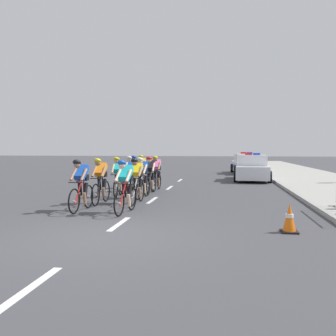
# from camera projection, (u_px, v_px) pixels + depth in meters

# --- Properties ---
(ground_plane) EXTENTS (160.00, 160.00, 0.00)m
(ground_plane) POSITION_uv_depth(u_px,v_px,m) (102.00, 237.00, 7.30)
(ground_plane) COLOR #424247
(sidewalk_slab) EXTENTS (5.11, 60.00, 0.12)m
(sidewalk_slab) POSITION_uv_depth(u_px,v_px,m) (317.00, 180.00, 19.89)
(sidewalk_slab) COLOR #A3A099
(sidewalk_slab) RESTS_ON ground
(kerb_edge) EXTENTS (0.16, 60.00, 0.13)m
(kerb_edge) POSITION_uv_depth(u_px,v_px,m) (272.00, 179.00, 20.27)
(kerb_edge) COLOR #9E9E99
(kerb_edge) RESTS_ON ground
(lane_markings_centre) EXTENTS (0.14, 17.60, 0.01)m
(lane_markings_centre) POSITION_uv_depth(u_px,v_px,m) (152.00, 200.00, 12.48)
(lane_markings_centre) COLOR white
(lane_markings_centre) RESTS_ON ground
(cyclist_lead) EXTENTS (0.42, 1.72, 1.56)m
(cyclist_lead) POSITION_uv_depth(u_px,v_px,m) (81.00, 184.00, 10.25)
(cyclist_lead) COLOR black
(cyclist_lead) RESTS_ON ground
(cyclist_second) EXTENTS (0.45, 1.72, 1.56)m
(cyclist_second) POSITION_uv_depth(u_px,v_px,m) (125.00, 186.00, 9.90)
(cyclist_second) COLOR black
(cyclist_second) RESTS_ON ground
(cyclist_third) EXTENTS (0.42, 1.72, 1.56)m
(cyclist_third) POSITION_uv_depth(u_px,v_px,m) (101.00, 180.00, 11.61)
(cyclist_third) COLOR black
(cyclist_third) RESTS_ON ground
(cyclist_fourth) EXTENTS (0.43, 1.72, 1.56)m
(cyclist_fourth) POSITION_uv_depth(u_px,v_px,m) (137.00, 180.00, 11.65)
(cyclist_fourth) COLOR black
(cyclist_fourth) RESTS_ON ground
(cyclist_fifth) EXTENTS (0.45, 1.72, 1.56)m
(cyclist_fifth) POSITION_uv_depth(u_px,v_px,m) (118.00, 176.00, 13.25)
(cyclist_fifth) COLOR black
(cyclist_fifth) RESTS_ON ground
(cyclist_sixth) EXTENTS (0.44, 1.72, 1.56)m
(cyclist_sixth) POSITION_uv_depth(u_px,v_px,m) (142.00, 177.00, 12.93)
(cyclist_sixth) COLOR black
(cyclist_sixth) RESTS_ON ground
(cyclist_seventh) EXTENTS (0.43, 1.72, 1.56)m
(cyclist_seventh) POSITION_uv_depth(u_px,v_px,m) (131.00, 173.00, 15.04)
(cyclist_seventh) COLOR black
(cyclist_seventh) RESTS_ON ground
(cyclist_eighth) EXTENTS (0.42, 1.72, 1.56)m
(cyclist_eighth) POSITION_uv_depth(u_px,v_px,m) (150.00, 175.00, 14.22)
(cyclist_eighth) COLOR black
(cyclist_eighth) RESTS_ON ground
(cyclist_ninth) EXTENTS (0.42, 1.72, 1.56)m
(cyclist_ninth) POSITION_uv_depth(u_px,v_px,m) (135.00, 171.00, 16.23)
(cyclist_ninth) COLOR black
(cyclist_ninth) RESTS_ON ground
(cyclist_tenth) EXTENTS (0.42, 1.72, 1.56)m
(cyclist_tenth) POSITION_uv_depth(u_px,v_px,m) (157.00, 173.00, 15.35)
(cyclist_tenth) COLOR black
(cyclist_tenth) RESTS_ON ground
(cyclist_eleventh) EXTENTS (0.43, 1.72, 1.56)m
(cyclist_eleventh) POSITION_uv_depth(u_px,v_px,m) (142.00, 170.00, 17.56)
(cyclist_eleventh) COLOR black
(cyclist_eleventh) RESTS_ON ground
(police_car_nearest) EXTENTS (2.22, 4.51, 1.59)m
(police_car_nearest) POSITION_uv_depth(u_px,v_px,m) (252.00, 169.00, 20.28)
(police_car_nearest) COLOR silver
(police_car_nearest) RESTS_ON ground
(police_car_second) EXTENTS (2.23, 4.51, 1.59)m
(police_car_second) POSITION_uv_depth(u_px,v_px,m) (246.00, 164.00, 25.94)
(police_car_second) COLOR white
(police_car_second) RESTS_ON ground
(traffic_cone_mid) EXTENTS (0.36, 0.36, 0.64)m
(traffic_cone_mid) POSITION_uv_depth(u_px,v_px,m) (289.00, 218.00, 7.65)
(traffic_cone_mid) COLOR black
(traffic_cone_mid) RESTS_ON ground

